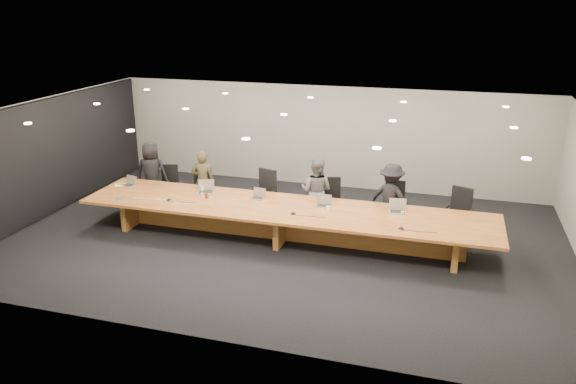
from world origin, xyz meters
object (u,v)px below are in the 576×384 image
Objects in this scene: av_box at (121,198)px; mic_left at (169,199)px; person_b at (203,181)px; mic_center at (293,213)px; laptop_e at (398,206)px; laptop_b at (206,187)px; chair_far_left at (169,185)px; laptop_d at (323,201)px; amber_mug at (207,196)px; chair_far_right at (457,213)px; person_d at (391,198)px; conference_table at (284,217)px; laptop_c at (257,194)px; paper_cup_far at (402,213)px; person_c at (316,191)px; mic_right at (401,228)px; water_bottle at (202,191)px; paper_cup_near at (328,208)px; laptop_a at (128,181)px; person_a at (152,173)px; chair_mid_left at (262,194)px; chair_mid_right at (331,201)px; chair_left at (201,189)px; chair_right at (394,205)px.

mic_left is (1.09, 0.22, 0.00)m from av_box.
person_b is 3.09m from mic_center.
laptop_b is at bearing 172.36° from laptop_e.
chair_far_left is 4.13m from mic_center.
laptop_d is 3.01× the size of amber_mug.
person_d reaches higher than chair_far_right.
person_b is (-2.43, 1.14, 0.25)m from conference_table.
laptop_c is 3.23m from paper_cup_far.
mic_left is (-2.59, -0.29, 0.25)m from conference_table.
person_d reaches higher than person_c.
water_bottle is at bearing 171.07° from mic_right.
paper_cup_near reaches higher than mic_left.
mic_center is at bearing 3.89° from laptop_a.
conference_table is 5.86× the size of person_b.
water_bottle reaches higher than mic_center.
chair_far_left is 5.95m from laptop_e.
mic_right is (6.44, -1.75, -0.05)m from person_a.
laptop_e is at bearing 3.15° from chair_mid_left.
chair_far_right is at bearing 17.83° from chair_mid_left.
person_b reaches higher than laptop_c.
laptop_b is (-2.45, -0.74, 0.11)m from person_c.
mic_center is (-3.31, -1.57, 0.21)m from chair_far_right.
chair_mid_right is 2.01m from paper_cup_far.
chair_mid_right reaches higher than mic_left.
chair_left is 2.98× the size of laptop_e.
chair_right reaches higher than mic_left.
laptop_b is (1.46, -0.92, 0.39)m from chair_far_left.
chair_far_left is 3.44× the size of laptop_c.
laptop_d is (2.82, -0.13, -0.02)m from laptop_b.
chair_far_left is at bearing 4.26° from person_c.
paper_cup_near is (-1.27, -1.27, 0.25)m from chair_right.
chair_far_left is 2.77× the size of laptop_b.
person_b is 11.61× the size of mic_left.
laptop_e is at bearing 160.75° from person_a.
chair_mid_right is at bearing 134.93° from mic_right.
chair_left reaches higher than paper_cup_far.
mic_right is (4.57, -0.91, -0.13)m from laptop_b.
person_d reaches higher than laptop_a.
person_a is at bearing 150.24° from amber_mug.
person_c is at bearing 150.89° from laptop_e.
chair_far_right is 8.41× the size of mic_left.
chair_left is at bearing 151.47° from mic_center.
mic_left reaches higher than conference_table.
laptop_b reaches higher than laptop_c.
av_box is 6.23m from mic_right.
chair_far_right is at bearing 10.38° from water_bottle.
chair_mid_left reaches higher than chair_left.
mic_left is at bearing -168.11° from chair_right.
laptop_d is at bearing 50.40° from mic_center.
chair_far_right reaches higher than amber_mug.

